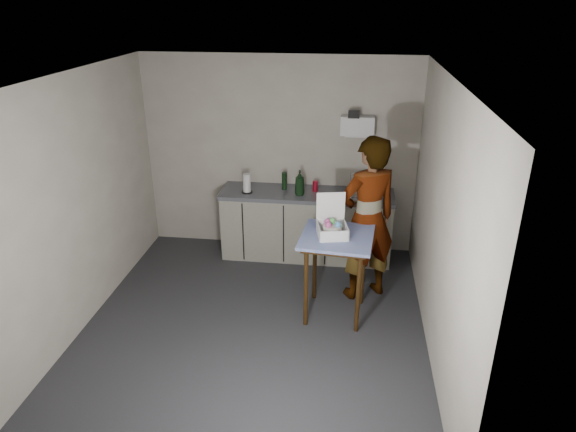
# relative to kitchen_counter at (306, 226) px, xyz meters

# --- Properties ---
(ground) EXTENTS (4.00, 4.00, 0.00)m
(ground) POSITION_rel_kitchen_counter_xyz_m (-0.40, -1.70, -0.43)
(ground) COLOR #26262B
(ground) RESTS_ON ground
(wall_back) EXTENTS (3.60, 0.02, 2.60)m
(wall_back) POSITION_rel_kitchen_counter_xyz_m (-0.40, 0.29, 0.87)
(wall_back) COLOR #AFA798
(wall_back) RESTS_ON ground
(wall_right) EXTENTS (0.02, 4.00, 2.60)m
(wall_right) POSITION_rel_kitchen_counter_xyz_m (1.39, -1.70, 0.87)
(wall_right) COLOR #AFA798
(wall_right) RESTS_ON ground
(wall_left) EXTENTS (0.02, 4.00, 2.60)m
(wall_left) POSITION_rel_kitchen_counter_xyz_m (-2.19, -1.70, 0.87)
(wall_left) COLOR #AFA798
(wall_left) RESTS_ON ground
(ceiling) EXTENTS (3.60, 4.00, 0.01)m
(ceiling) POSITION_rel_kitchen_counter_xyz_m (-0.40, -1.70, 2.17)
(ceiling) COLOR silver
(ceiling) RESTS_ON wall_back
(kitchen_counter) EXTENTS (2.24, 0.62, 0.91)m
(kitchen_counter) POSITION_rel_kitchen_counter_xyz_m (0.00, 0.00, 0.00)
(kitchen_counter) COLOR black
(kitchen_counter) RESTS_ON ground
(wall_shelf) EXTENTS (0.42, 0.18, 0.37)m
(wall_shelf) POSITION_rel_kitchen_counter_xyz_m (0.60, 0.22, 1.32)
(wall_shelf) COLOR white
(wall_shelf) RESTS_ON ground
(side_table) EXTENTS (0.81, 0.81, 0.96)m
(side_table) POSITION_rel_kitchen_counter_xyz_m (0.44, -1.34, 0.41)
(side_table) COLOR #351E0C
(side_table) RESTS_ON ground
(standing_man) EXTENTS (0.84, 0.74, 1.92)m
(standing_man) POSITION_rel_kitchen_counter_xyz_m (0.76, -0.89, 0.53)
(standing_man) COLOR #B2A593
(standing_man) RESTS_ON ground
(soap_bottle) EXTENTS (0.14, 0.14, 0.33)m
(soap_bottle) POSITION_rel_kitchen_counter_xyz_m (-0.09, -0.10, 0.65)
(soap_bottle) COLOR black
(soap_bottle) RESTS_ON kitchen_counter
(soda_can) EXTENTS (0.07, 0.07, 0.13)m
(soda_can) POSITION_rel_kitchen_counter_xyz_m (0.10, 0.06, 0.55)
(soda_can) COLOR red
(soda_can) RESTS_ON kitchen_counter
(dark_bottle) EXTENTS (0.07, 0.07, 0.23)m
(dark_bottle) POSITION_rel_kitchen_counter_xyz_m (-0.31, 0.08, 0.60)
(dark_bottle) COLOR black
(dark_bottle) RESTS_ON kitchen_counter
(paper_towel) EXTENTS (0.14, 0.14, 0.25)m
(paper_towel) POSITION_rel_kitchen_counter_xyz_m (-0.77, -0.10, 0.60)
(paper_towel) COLOR black
(paper_towel) RESTS_ON kitchen_counter
(dish_rack) EXTENTS (0.36, 0.27, 0.25)m
(dish_rack) POSITION_rel_kitchen_counter_xyz_m (0.71, 0.01, 0.54)
(dish_rack) COLOR silver
(dish_rack) RESTS_ON kitchen_counter
(bakery_box) EXTENTS (0.36, 0.37, 0.42)m
(bakery_box) POSITION_rel_kitchen_counter_xyz_m (0.38, -1.34, 0.63)
(bakery_box) COLOR white
(bakery_box) RESTS_ON side_table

